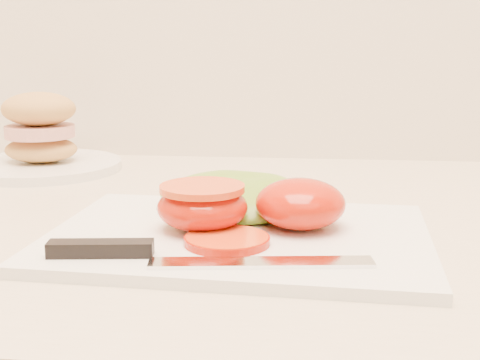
# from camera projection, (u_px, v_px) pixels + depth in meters

# --- Properties ---
(cutting_board) EXTENTS (0.35, 0.26, 0.01)m
(cutting_board) POSITION_uv_depth(u_px,v_px,m) (239.00, 237.00, 0.59)
(cutting_board) COLOR white
(cutting_board) RESTS_ON counter
(tomato_half_dome) EXTENTS (0.08, 0.08, 0.04)m
(tomato_half_dome) POSITION_uv_depth(u_px,v_px,m) (300.00, 204.00, 0.60)
(tomato_half_dome) COLOR red
(tomato_half_dome) RESTS_ON cutting_board
(tomato_half_cut) EXTENTS (0.08, 0.08, 0.04)m
(tomato_half_cut) POSITION_uv_depth(u_px,v_px,m) (202.00, 205.00, 0.60)
(tomato_half_cut) COLOR red
(tomato_half_cut) RESTS_ON cutting_board
(tomato_slice_0) EXTENTS (0.07, 0.07, 0.01)m
(tomato_slice_0) POSITION_uv_depth(u_px,v_px,m) (227.00, 240.00, 0.56)
(tomato_slice_0) COLOR #EC4E20
(tomato_slice_0) RESTS_ON cutting_board
(lettuce_leaf_0) EXTENTS (0.18, 0.14, 0.03)m
(lettuce_leaf_0) POSITION_uv_depth(u_px,v_px,m) (236.00, 197.00, 0.66)
(lettuce_leaf_0) COLOR #6EA02A
(lettuce_leaf_0) RESTS_ON cutting_board
(lettuce_leaf_1) EXTENTS (0.12, 0.09, 0.02)m
(lettuce_leaf_1) POSITION_uv_depth(u_px,v_px,m) (279.00, 200.00, 0.66)
(lettuce_leaf_1) COLOR #6EA02A
(lettuce_leaf_1) RESTS_ON cutting_board
(knife) EXTENTS (0.26, 0.04, 0.01)m
(knife) POSITION_uv_depth(u_px,v_px,m) (162.00, 254.00, 0.52)
(knife) COLOR silver
(knife) RESTS_ON cutting_board
(sandwich_plate) EXTENTS (0.21, 0.21, 0.11)m
(sandwich_plate) POSITION_uv_depth(u_px,v_px,m) (41.00, 143.00, 0.90)
(sandwich_plate) COLOR white
(sandwich_plate) RESTS_ON counter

